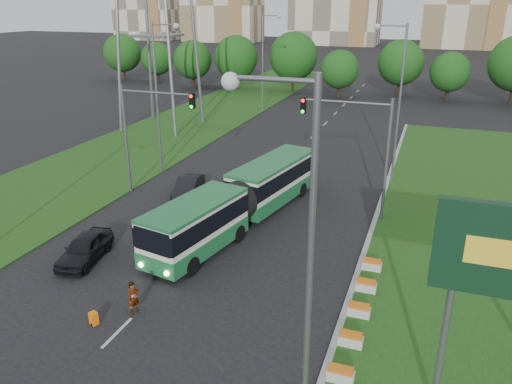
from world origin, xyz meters
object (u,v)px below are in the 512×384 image
at_px(articulated_bus, 240,199).
at_px(car_left_far, 188,186).
at_px(traffic_mast_median, 362,139).
at_px(pedestrian, 133,298).
at_px(car_left_near, 85,248).
at_px(traffic_mast_left, 144,124).
at_px(shopping_trolley, 94,318).

distance_m(articulated_bus, car_left_far, 6.44).
distance_m(traffic_mast_median, pedestrian, 17.07).
bearing_deg(car_left_far, car_left_near, -105.17).
bearing_deg(car_left_far, articulated_bus, -42.37).
height_order(traffic_mast_left, car_left_far, traffic_mast_left).
distance_m(traffic_mast_left, pedestrian, 15.96).
height_order(articulated_bus, car_left_near, articulated_bus).
xyz_separation_m(traffic_mast_median, shopping_trolley, (-9.10, -15.80, -5.06)).
height_order(traffic_mast_median, pedestrian, traffic_mast_median).
bearing_deg(articulated_bus, traffic_mast_left, 173.96).
bearing_deg(traffic_mast_median, articulated_bus, -152.86).
height_order(traffic_mast_median, traffic_mast_left, same).
bearing_deg(traffic_mast_left, car_left_far, 15.72).
bearing_deg(traffic_mast_median, shopping_trolley, -119.94).
bearing_deg(pedestrian, articulated_bus, 14.62).
relative_size(traffic_mast_left, shopping_trolley, 13.56).
bearing_deg(pedestrian, traffic_mast_left, 48.06).
bearing_deg(traffic_mast_left, car_left_near, -78.83).
distance_m(traffic_mast_median, car_left_near, 17.79).
height_order(car_left_near, pedestrian, pedestrian).
distance_m(articulated_bus, pedestrian, 10.98).
xyz_separation_m(articulated_bus, car_left_far, (-5.42, 3.34, -0.98)).
relative_size(traffic_mast_left, articulated_bus, 0.48).
bearing_deg(shopping_trolley, articulated_bus, 101.13).
relative_size(car_left_near, pedestrian, 2.68).
xyz_separation_m(articulated_bus, car_left_near, (-6.26, -7.48, -0.95)).
relative_size(articulated_bus, car_left_near, 3.85).
bearing_deg(car_left_near, shopping_trolley, -59.19).
relative_size(traffic_mast_median, traffic_mast_left, 1.00).
height_order(articulated_bus, car_left_far, articulated_bus).
bearing_deg(shopping_trolley, car_left_far, 122.94).
distance_m(pedestrian, shopping_trolley, 1.90).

